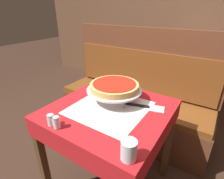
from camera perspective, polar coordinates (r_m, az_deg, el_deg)
The scene contains 11 objects.
dining_table_front at distance 1.27m, azimuth -0.76°, elevation -9.75°, with size 0.78×0.78×0.77m.
dining_table_rear at distance 2.67m, azimuth 23.26°, elevation 6.82°, with size 0.70×0.70×0.78m.
booth_bench at distance 2.09m, azimuth 6.84°, elevation -5.13°, with size 1.72×0.50×1.21m.
back_wall_panel at distance 3.13m, azimuth 23.88°, elevation 19.58°, with size 6.00×0.04×2.40m, color brown.
pizza_pan_stand at distance 1.27m, azimuth 0.74°, elevation -0.17°, with size 0.40×0.40×0.09m.
deep_dish_pizza at distance 1.26m, azimuth 0.75°, elevation 1.15°, with size 0.35×0.35×0.04m.
pizza_server at distance 1.24m, azimuth 11.03°, elevation -5.56°, with size 0.27×0.12×0.01m.
water_glass_near at distance 0.83m, azimuth 5.49°, elevation -19.09°, with size 0.08×0.08×0.10m.
salt_shaker at distance 1.09m, azimuth -19.33°, elevation -9.38°, with size 0.04×0.04×0.07m.
pepper_shaker at distance 1.05m, azimuth -17.64°, elevation -10.23°, with size 0.04×0.04×0.07m.
condiment_caddy at distance 2.74m, azimuth 22.30°, elevation 11.22°, with size 0.11×0.11×0.18m.
Camera 1 is at (0.58, -0.86, 1.40)m, focal length 28.00 mm.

